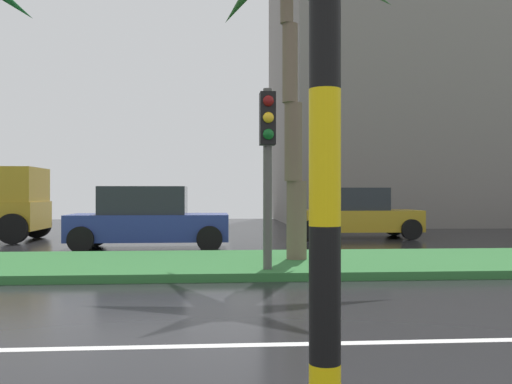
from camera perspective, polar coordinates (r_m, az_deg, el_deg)
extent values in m
cylinder|color=brown|center=(11.85, 4.14, -2.85)|extent=(0.42, 0.42, 1.64)
cylinder|color=brown|center=(11.83, 3.81, 5.09)|extent=(0.37, 0.37, 1.64)
cylinder|color=brown|center=(12.03, 3.48, 12.92)|extent=(0.32, 0.32, 1.64)
cylinder|color=#4C4C47|center=(10.24, 1.18, 1.35)|extent=(0.16, 0.16, 3.29)
cube|color=black|center=(10.32, 1.18, 7.45)|extent=(0.28, 0.32, 0.96)
sphere|color=maroon|center=(10.20, 1.27, 9.24)|extent=(0.20, 0.20, 0.20)
sphere|color=yellow|center=(10.16, 1.27, 7.57)|extent=(0.20, 0.20, 0.20)
sphere|color=#0F591E|center=(10.12, 1.27, 5.89)|extent=(0.20, 0.20, 0.20)
cylinder|color=black|center=(2.87, 7.01, -10.31)|extent=(0.16, 0.16, 0.68)
cylinder|color=yellow|center=(2.83, 7.00, 3.49)|extent=(0.16, 0.16, 0.68)
cylinder|color=black|center=(2.95, 7.00, 16.89)|extent=(0.16, 0.16, 0.68)
cube|color=#B28C1E|center=(19.77, -23.71, 0.69)|extent=(1.90, 2.21, 1.10)
cylinder|color=black|center=(20.75, -21.34, -3.08)|extent=(0.92, 0.30, 0.92)
cylinder|color=black|center=(18.53, -23.46, -3.44)|extent=(0.92, 0.30, 0.92)
cube|color=navy|center=(15.75, -10.75, -3.52)|extent=(4.30, 1.76, 0.72)
cube|color=#1E2328|center=(15.74, -11.29, -0.83)|extent=(2.30, 1.58, 0.76)
cylinder|color=black|center=(16.56, -4.70, -4.26)|extent=(0.68, 0.22, 0.68)
cylinder|color=black|center=(14.77, -4.75, -4.76)|extent=(0.68, 0.22, 0.68)
cylinder|color=black|center=(16.91, -15.98, -4.17)|extent=(0.68, 0.22, 0.68)
cylinder|color=black|center=(15.16, -17.37, -4.64)|extent=(0.68, 0.22, 0.68)
cube|color=#B28C1E|center=(19.53, 10.04, -2.86)|extent=(4.30, 1.76, 0.72)
cube|color=#1E2328|center=(19.48, 9.61, -0.69)|extent=(2.30, 1.58, 0.76)
cylinder|color=black|center=(20.87, 13.83, -3.40)|extent=(0.68, 0.22, 0.68)
cylinder|color=black|center=(19.17, 15.51, -3.69)|extent=(0.68, 0.22, 0.68)
cylinder|color=black|center=(20.09, 4.83, -3.53)|extent=(0.68, 0.22, 0.68)
cylinder|color=black|center=(18.32, 5.73, -3.86)|extent=(0.68, 0.22, 0.68)
cube|color=slate|center=(33.51, 19.70, 10.47)|extent=(19.60, 13.23, 15.38)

